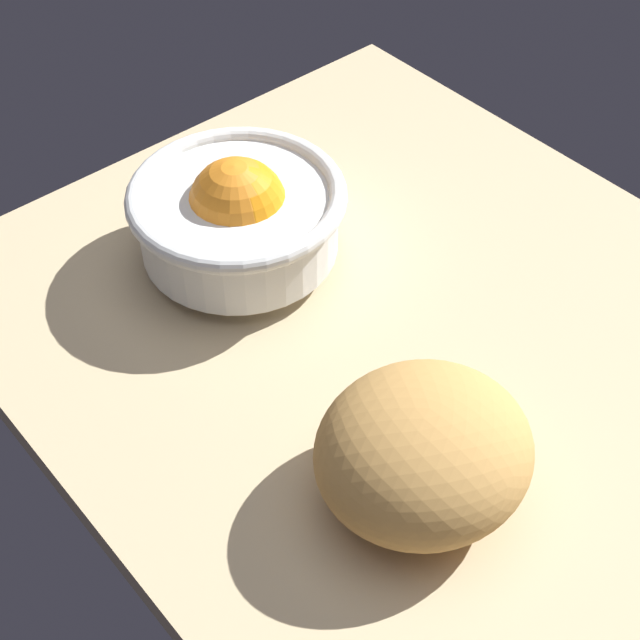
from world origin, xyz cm
name	(u,v)px	position (x,y,z in cm)	size (l,w,h in cm)	color
ground_plane	(448,380)	(0.00, 0.00, -1.50)	(83.56, 60.13, 3.00)	#CBB389
fruit_bowl	(238,212)	(21.77, 4.95, 5.51)	(19.32, 19.32, 10.58)	white
bread_loaf	(424,452)	(-6.68, 10.39, 4.90)	(15.75, 14.59, 9.81)	tan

